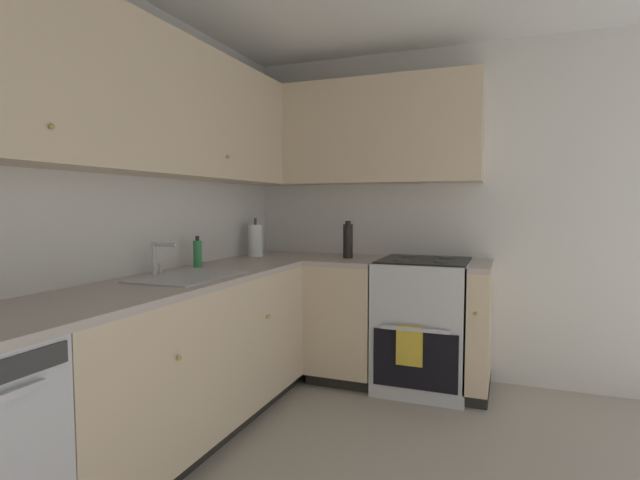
% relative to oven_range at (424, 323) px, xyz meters
% --- Properties ---
extents(wall_back, '(4.04, 0.05, 2.43)m').
position_rel_oven_range_xyz_m(wall_back, '(-1.69, 1.42, 0.76)').
color(wall_back, silver).
rests_on(wall_back, ground_plane).
extents(wall_right, '(0.05, 3.63, 2.43)m').
position_rel_oven_range_xyz_m(wall_right, '(0.31, -0.37, 0.76)').
color(wall_right, silver).
rests_on(wall_right, ground_plane).
extents(lower_cabinets_back, '(1.92, 0.62, 0.86)m').
position_rel_oven_range_xyz_m(lower_cabinets_back, '(-1.28, 1.10, -0.02)').
color(lower_cabinets_back, beige).
rests_on(lower_cabinets_back, ground_plane).
extents(countertop_back, '(3.13, 0.60, 0.03)m').
position_rel_oven_range_xyz_m(countertop_back, '(-1.28, 1.09, 0.42)').
color(countertop_back, '#B7A89E').
rests_on(countertop_back, lower_cabinets_back).
extents(lower_cabinets_right, '(0.62, 1.24, 0.86)m').
position_rel_oven_range_xyz_m(lower_cabinets_right, '(-0.02, 0.33, -0.02)').
color(lower_cabinets_right, beige).
rests_on(lower_cabinets_right, ground_plane).
extents(countertop_right, '(0.60, 1.24, 0.03)m').
position_rel_oven_range_xyz_m(countertop_right, '(-0.02, 0.33, 0.42)').
color(countertop_right, '#B7A89E').
rests_on(countertop_right, lower_cabinets_right).
extents(oven_range, '(0.68, 0.62, 1.05)m').
position_rel_oven_range_xyz_m(oven_range, '(0.00, 0.00, 0.00)').
color(oven_range, silver).
rests_on(oven_range, ground_plane).
extents(upper_cabinets_back, '(2.81, 0.34, 0.75)m').
position_rel_oven_range_xyz_m(upper_cabinets_back, '(-1.44, 1.23, 1.37)').
color(upper_cabinets_back, beige).
extents(upper_cabinets_right, '(0.32, 1.76, 0.75)m').
position_rel_oven_range_xyz_m(upper_cabinets_right, '(0.12, 0.51, 1.37)').
color(upper_cabinets_right, beige).
extents(sink, '(0.60, 0.40, 0.10)m').
position_rel_oven_range_xyz_m(sink, '(-1.24, 1.06, 0.40)').
color(sink, '#B7B7BC').
rests_on(sink, countertop_back).
extents(faucet, '(0.07, 0.16, 0.18)m').
position_rel_oven_range_xyz_m(faucet, '(-1.24, 1.27, 0.55)').
color(faucet, silver).
rests_on(faucet, countertop_back).
extents(soap_bottle, '(0.05, 0.05, 0.20)m').
position_rel_oven_range_xyz_m(soap_bottle, '(-0.86, 1.27, 0.53)').
color(soap_bottle, '#338C4C').
rests_on(soap_bottle, countertop_back).
extents(paper_towel_roll, '(0.11, 0.11, 0.30)m').
position_rel_oven_range_xyz_m(paper_towel_roll, '(-0.15, 1.25, 0.56)').
color(paper_towel_roll, white).
rests_on(paper_towel_roll, countertop_back).
extents(oil_bottle, '(0.07, 0.07, 0.27)m').
position_rel_oven_range_xyz_m(oil_bottle, '(-0.02, 0.56, 0.57)').
color(oil_bottle, black).
rests_on(oil_bottle, countertop_right).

